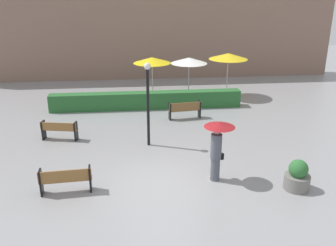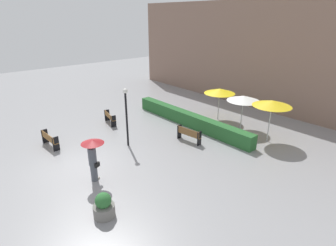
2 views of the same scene
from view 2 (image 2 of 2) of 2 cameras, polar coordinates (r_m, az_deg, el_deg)
The scene contains 12 objects.
ground_plane at distance 15.45m, azimuth -18.26°, elevation -8.25°, with size 60.00×60.00×0.00m, color gray.
bench_far_left at distance 20.27m, azimuth -12.05°, elevation 1.20°, with size 1.63×0.67×0.84m.
bench_near_left at distance 17.83m, azimuth -23.46°, elevation -3.05°, with size 1.70×0.49×0.87m.
bench_back_row at distance 17.05m, azimuth 4.33°, elevation -2.28°, with size 1.72×0.56×0.89m.
pedestrian_with_umbrella at distance 13.20m, azimuth -15.38°, elevation -6.23°, with size 1.05×1.05×2.13m.
planter_pot at distance 11.43m, azimuth -13.23°, elevation -16.56°, with size 0.85×0.85×1.05m.
lamp_post at distance 16.08m, azimuth -8.68°, elevation 2.47°, with size 0.28×0.28×3.55m.
patio_umbrella_yellow at distance 20.54m, azimuth 10.70°, elevation 6.57°, with size 2.28×2.28×2.39m.
patio_umbrella_white at distance 19.12m, azimuth 15.44°, elevation 4.98°, with size 2.22×2.22×2.37m.
patio_umbrella_yellow_far at distance 17.56m, azimuth 20.86°, elevation 3.87°, with size 2.31×2.31×2.66m.
hedge_strip at distance 19.56m, azimuth 4.47°, elevation 0.75°, with size 10.50×0.70×0.93m, color #28602D.
building_facade at distance 24.46m, azimuth 17.93°, elevation 13.29°, with size 28.00×1.20×8.59m, color #846656.
Camera 2 is at (12.73, -4.65, 7.41)m, focal length 29.28 mm.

